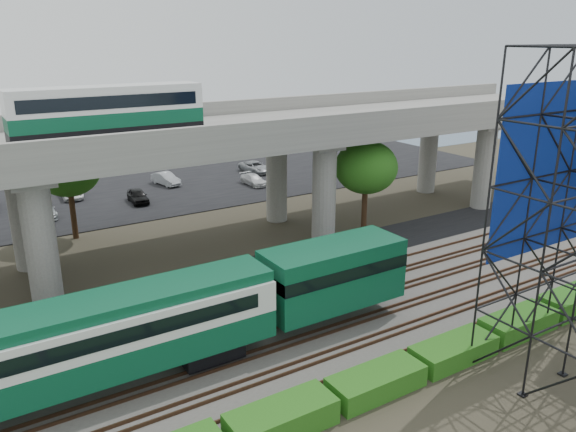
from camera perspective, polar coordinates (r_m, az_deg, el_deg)
ground at (r=29.29m, az=1.73°, el=-13.88°), size 140.00×140.00×0.00m
ballast_bed at (r=30.68m, az=-0.38°, el=-12.06°), size 90.00×12.00×0.20m
service_road at (r=37.43m, az=-7.26°, el=-6.54°), size 90.00×5.00×0.08m
parking_lot at (r=58.46m, az=-17.06°, el=1.81°), size 90.00×18.00×0.08m
harbor_water at (r=79.42m, az=-21.36°, el=5.45°), size 140.00×40.00×0.03m
rail_tracks at (r=30.59m, az=-0.38°, el=-11.77°), size 90.00×9.52×0.16m
commuter_train at (r=26.40m, az=-17.15°, el=-11.33°), size 29.30×3.06×4.30m
overpass at (r=39.75m, az=-11.55°, el=7.07°), size 80.00×12.00×12.40m
hedge_strip at (r=26.66m, az=8.97°, el=-16.23°), size 34.60×1.80×1.20m
trees at (r=39.23m, az=-17.31°, el=2.51°), size 40.94×16.94×7.69m
suv at (r=33.78m, az=-26.22°, el=-9.87°), size 5.19×3.77×1.31m
parked_cars at (r=58.12m, az=-16.44°, el=2.46°), size 38.51×9.58×1.32m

